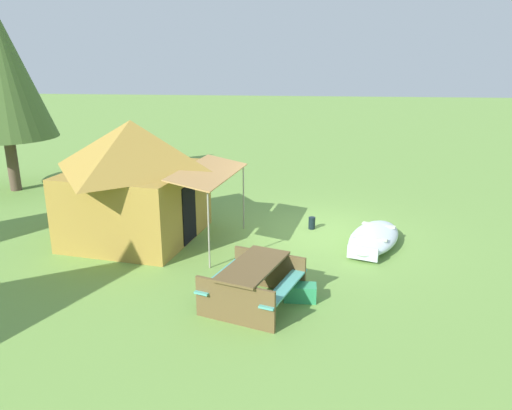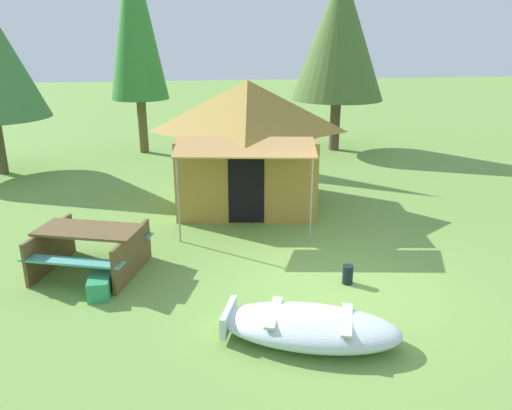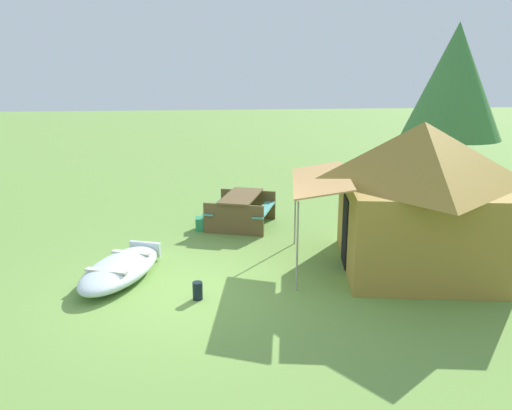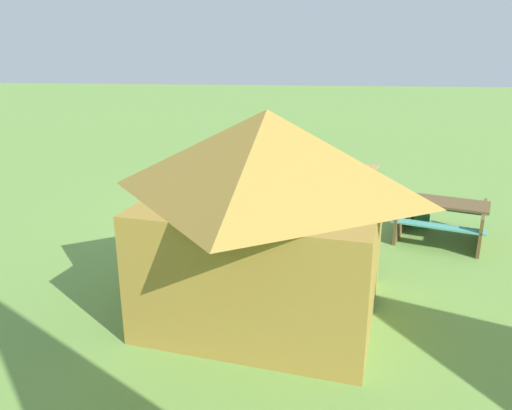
% 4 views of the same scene
% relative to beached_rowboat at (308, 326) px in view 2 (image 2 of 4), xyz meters
% --- Properties ---
extents(ground_plane, '(80.00, 80.00, 0.00)m').
position_rel_beached_rowboat_xyz_m(ground_plane, '(0.73, 1.39, -0.21)').
color(ground_plane, '#6C9743').
extents(beached_rowboat, '(2.62, 1.81, 0.41)m').
position_rel_beached_rowboat_xyz_m(beached_rowboat, '(0.00, 0.00, 0.00)').
color(beached_rowboat, silver).
rests_on(beached_rowboat, ground_plane).
extents(canvas_cabin_tent, '(3.75, 4.41, 2.92)m').
position_rel_beached_rowboat_xyz_m(canvas_cabin_tent, '(0.02, 5.79, 1.31)').
color(canvas_cabin_tent, olive).
rests_on(canvas_cabin_tent, ground_plane).
extents(picnic_table, '(2.10, 1.96, 0.80)m').
position_rel_beached_rowboat_xyz_m(picnic_table, '(-3.16, 2.57, 0.28)').
color(picnic_table, brown).
rests_on(picnic_table, ground_plane).
extents(cooler_box, '(0.33, 0.60, 0.31)m').
position_rel_beached_rowboat_xyz_m(cooler_box, '(-2.91, 1.71, -0.05)').
color(cooler_box, '#2E935A').
rests_on(cooler_box, ground_plane).
extents(fuel_can, '(0.24, 0.24, 0.32)m').
position_rel_beached_rowboat_xyz_m(fuel_can, '(1.05, 1.46, -0.05)').
color(fuel_can, black).
rests_on(fuel_can, ground_plane).
extents(pine_tree_back_right, '(3.14, 3.14, 6.06)m').
position_rel_beached_rowboat_xyz_m(pine_tree_back_right, '(3.90, 11.31, 3.69)').
color(pine_tree_back_right, brown).
rests_on(pine_tree_back_right, ground_plane).
extents(pine_tree_far_center, '(1.92, 1.92, 7.06)m').
position_rel_beached_rowboat_xyz_m(pine_tree_far_center, '(-2.77, 11.95, 4.21)').
color(pine_tree_far_center, brown).
rests_on(pine_tree_far_center, ground_plane).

